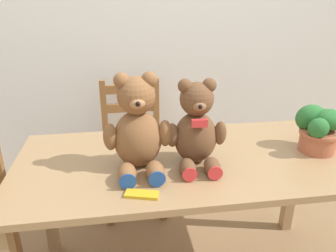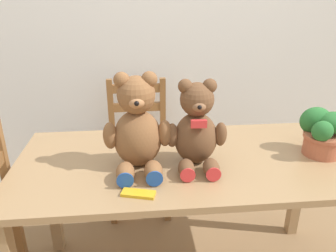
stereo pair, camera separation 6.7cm
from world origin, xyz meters
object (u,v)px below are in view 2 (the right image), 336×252
at_px(teddy_bear_right, 196,129).
at_px(potted_plant, 323,131).
at_px(wooden_chair_behind, 139,147).
at_px(teddy_bear_left, 137,128).
at_px(chocolate_bar, 138,194).

distance_m(teddy_bear_right, potted_plant, 0.61).
relative_size(wooden_chair_behind, teddy_bear_left, 2.18).
bearing_deg(potted_plant, chocolate_bar, -162.95).
xyz_separation_m(wooden_chair_behind, teddy_bear_right, (0.25, -0.80, 0.46)).
relative_size(teddy_bear_left, potted_plant, 1.96).
height_order(teddy_bear_left, chocolate_bar, teddy_bear_left).
xyz_separation_m(teddy_bear_left, chocolate_bar, (-0.01, -0.23, -0.17)).
distance_m(wooden_chair_behind, teddy_bear_right, 0.96).
height_order(teddy_bear_right, potted_plant, teddy_bear_right).
height_order(wooden_chair_behind, teddy_bear_right, teddy_bear_right).
height_order(teddy_bear_left, potted_plant, teddy_bear_left).
relative_size(teddy_bear_left, teddy_bear_right, 1.09).
relative_size(wooden_chair_behind, teddy_bear_right, 2.38).
distance_m(potted_plant, chocolate_bar, 0.91).
bearing_deg(wooden_chair_behind, potted_plant, 138.42).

